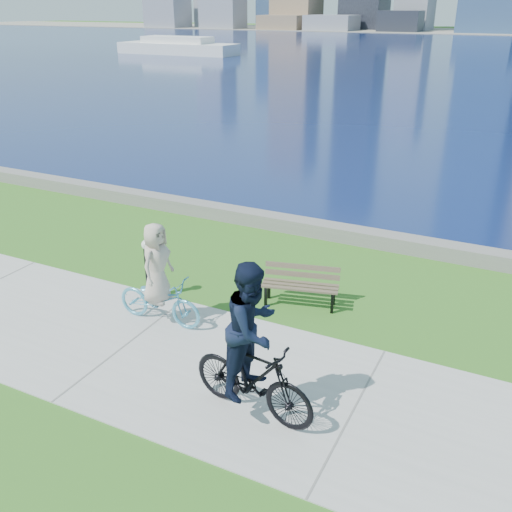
{
  "coord_description": "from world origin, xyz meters",
  "views": [
    {
      "loc": [
        1.69,
        -6.44,
        5.34
      ],
      "look_at": [
        -2.6,
        2.12,
        1.1
      ],
      "focal_mm": 40.0,
      "sensor_mm": 36.0,
      "label": 1
    }
  ],
  "objects_px": {
    "bollard_lamp": "(148,265)",
    "cyclist_woman": "(158,287)",
    "cyclist_man": "(252,354)",
    "park_bench": "(301,282)"
  },
  "relations": [
    {
      "from": "bollard_lamp",
      "to": "cyclist_woman",
      "type": "xyz_separation_m",
      "value": [
        0.76,
        -0.72,
        0.03
      ]
    },
    {
      "from": "park_bench",
      "to": "bollard_lamp",
      "type": "height_order",
      "value": "bollard_lamp"
    },
    {
      "from": "bollard_lamp",
      "to": "cyclist_man",
      "type": "bearing_deg",
      "value": -33.36
    },
    {
      "from": "bollard_lamp",
      "to": "cyclist_man",
      "type": "xyz_separation_m",
      "value": [
        3.42,
        -2.25,
        0.3
      ]
    },
    {
      "from": "cyclist_woman",
      "to": "cyclist_man",
      "type": "xyz_separation_m",
      "value": [
        2.66,
        -1.53,
        0.27
      ]
    },
    {
      "from": "cyclist_woman",
      "to": "cyclist_man",
      "type": "distance_m",
      "value": 3.08
    },
    {
      "from": "cyclist_man",
      "to": "bollard_lamp",
      "type": "bearing_deg",
      "value": 63.85
    },
    {
      "from": "park_bench",
      "to": "cyclist_woman",
      "type": "bearing_deg",
      "value": -152.19
    },
    {
      "from": "park_bench",
      "to": "bollard_lamp",
      "type": "relative_size",
      "value": 1.25
    },
    {
      "from": "cyclist_man",
      "to": "park_bench",
      "type": "bearing_deg",
      "value": 18.28
    }
  ]
}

